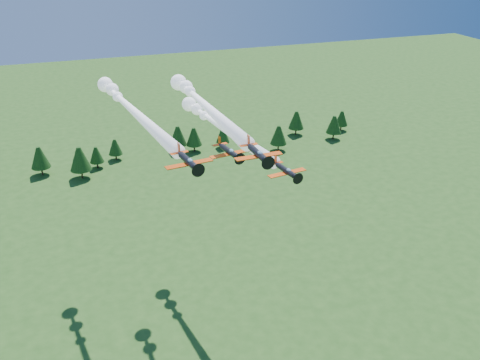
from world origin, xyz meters
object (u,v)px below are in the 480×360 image
object	(u,v)px
plane_lead	(203,103)
plane_left	(131,108)
plane_right	(219,125)
plane_slot	(229,151)

from	to	relation	value
plane_lead	plane_left	world-z (taller)	plane_lead
plane_right	plane_lead	bearing A→B (deg)	-133.15
plane_left	plane_slot	world-z (taller)	plane_left
plane_right	plane_slot	bearing A→B (deg)	-111.38
plane_lead	plane_slot	size ratio (longest dim) A/B	6.01
plane_lead	plane_right	bearing A→B (deg)	53.35
plane_right	plane_slot	xyz separation A→B (m)	(-5.55, -24.24, 3.56)
plane_left	plane_lead	bearing A→B (deg)	-42.10
plane_slot	plane_lead	bearing A→B (deg)	83.15
plane_slot	plane_right	bearing A→B (deg)	67.52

